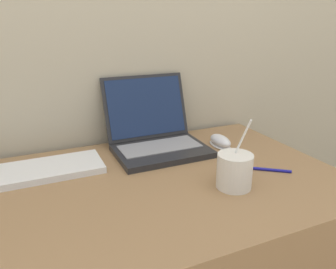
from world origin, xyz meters
name	(u,v)px	position (x,y,z in m)	size (l,w,h in m)	color
wall_back	(115,8)	(0.00, 0.74, 1.25)	(7.00, 0.04, 2.50)	#BCB299
laptop	(155,133)	(0.08, 0.58, 0.83)	(0.31, 0.30, 0.24)	#232326
drink_cup	(235,170)	(0.17, 0.23, 0.83)	(0.10, 0.10, 0.20)	silver
computer_mouse	(220,141)	(0.30, 0.50, 0.80)	(0.06, 0.11, 0.04)	white
external_keyboard	(33,172)	(-0.33, 0.53, 0.79)	(0.40, 0.16, 0.02)	silver
pen	(265,169)	(0.31, 0.27, 0.78)	(0.13, 0.10, 0.01)	#191999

